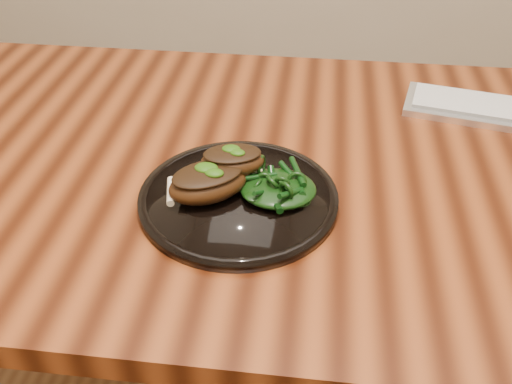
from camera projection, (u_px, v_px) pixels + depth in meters
desk at (336, 205)px, 0.95m from camera, size 1.60×0.80×0.75m
plate at (238, 198)px, 0.82m from camera, size 0.29×0.29×0.02m
lamb_chop_front at (207, 182)px, 0.79m from camera, size 0.14×0.12×0.05m
lamb_chop_back at (232, 160)px, 0.81m from camera, size 0.10×0.08×0.04m
herb_smear at (221, 167)px, 0.86m from camera, size 0.07×0.05×0.00m
greens_heap at (278, 184)px, 0.80m from camera, size 0.11×0.10×0.04m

